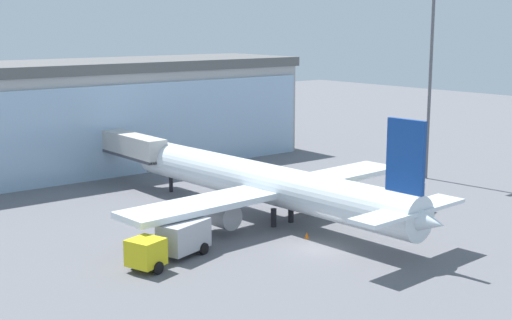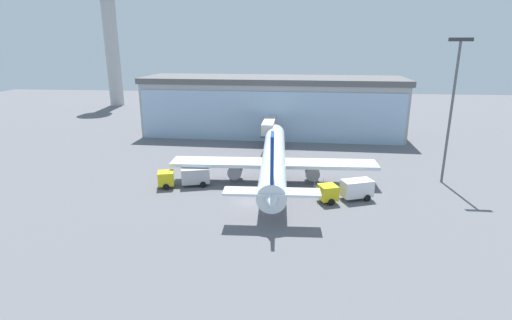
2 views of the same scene
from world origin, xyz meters
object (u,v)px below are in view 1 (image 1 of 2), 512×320
object	(u,v)px
apron_light_mast	(431,70)
airplane	(267,184)
fuel_truck	(403,201)
safety_cone_wingtip	(127,261)
baggage_cart	(359,211)
safety_cone_nose	(307,235)
catering_truck	(172,241)
jet_bridge	(127,146)

from	to	relation	value
apron_light_mast	airplane	world-z (taller)	apron_light_mast
fuel_truck	safety_cone_wingtip	world-z (taller)	fuel_truck
apron_light_mast	airplane	xyz separation A→B (m)	(-25.20, -1.62, -8.90)
baggage_cart	safety_cone_nose	bearing A→B (deg)	76.22
catering_truck	baggage_cart	distance (m)	19.75
baggage_cart	apron_light_mast	bearing A→B (deg)	-97.89
airplane	safety_cone_nose	distance (m)	7.11
airplane	baggage_cart	size ratio (longest dim) A/B	11.59
baggage_cart	jet_bridge	bearing A→B (deg)	-6.81
baggage_cart	safety_cone_wingtip	world-z (taller)	baggage_cart
jet_bridge	safety_cone_nose	size ratio (longest dim) A/B	23.94
jet_bridge	fuel_truck	bearing A→B (deg)	-155.53
baggage_cart	safety_cone_nose	xyz separation A→B (m)	(-8.32, -1.89, -0.23)
jet_bridge	fuel_truck	xyz separation A→B (m)	(12.17, -28.11, -2.71)
safety_cone_nose	baggage_cart	bearing A→B (deg)	12.76
jet_bridge	safety_cone_nose	world-z (taller)	jet_bridge
baggage_cart	safety_cone_wingtip	size ratio (longest dim) A/B	5.85
jet_bridge	airplane	distance (m)	21.16
airplane	safety_cone_wingtip	world-z (taller)	airplane
jet_bridge	apron_light_mast	bearing A→B (deg)	-124.50
catering_truck	airplane	bearing A→B (deg)	-179.32
apron_light_mast	catering_truck	xyz separation A→B (m)	(-37.74, -5.49, -10.71)
jet_bridge	catering_truck	size ratio (longest dim) A/B	1.73
airplane	catering_truck	bearing A→B (deg)	104.80
apron_light_mast	baggage_cart	distance (m)	22.32
safety_cone_wingtip	airplane	bearing A→B (deg)	9.09
fuel_truck	safety_cone_nose	world-z (taller)	fuel_truck
jet_bridge	safety_cone_nose	distance (m)	27.69
catering_truck	fuel_truck	distance (m)	22.96
safety_cone_nose	safety_cone_wingtip	distance (m)	14.93
jet_bridge	baggage_cart	world-z (taller)	jet_bridge
apron_light_mast	baggage_cart	size ratio (longest dim) A/B	6.46
airplane	fuel_truck	world-z (taller)	airplane
jet_bridge	safety_cone_wingtip	bearing A→B (deg)	151.07
catering_truck	fuel_truck	xyz separation A→B (m)	(22.74, -3.19, 0.00)
baggage_cart	safety_cone_nose	distance (m)	8.54
apron_light_mast	safety_cone_nose	bearing A→B (deg)	-163.17
catering_truck	fuel_truck	world-z (taller)	same
apron_light_mast	catering_truck	bearing A→B (deg)	-171.73
jet_bridge	baggage_cart	bearing A→B (deg)	-159.20
jet_bridge	fuel_truck	world-z (taller)	jet_bridge
jet_bridge	baggage_cart	xyz separation A→B (m)	(9.15, -25.51, -3.68)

